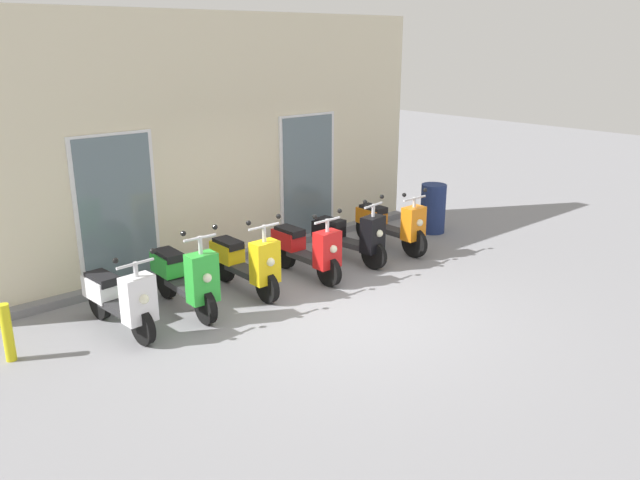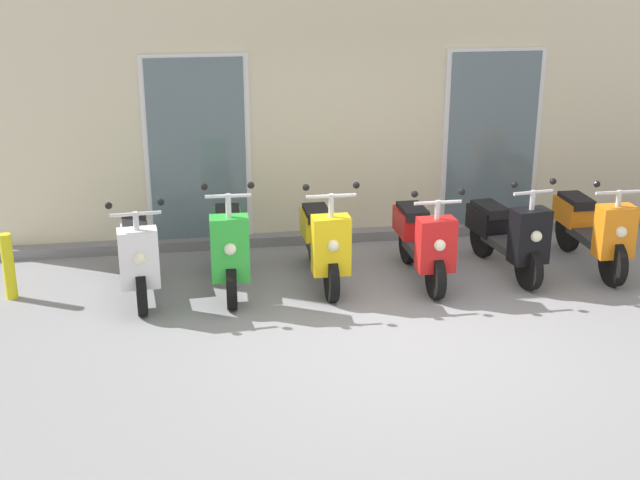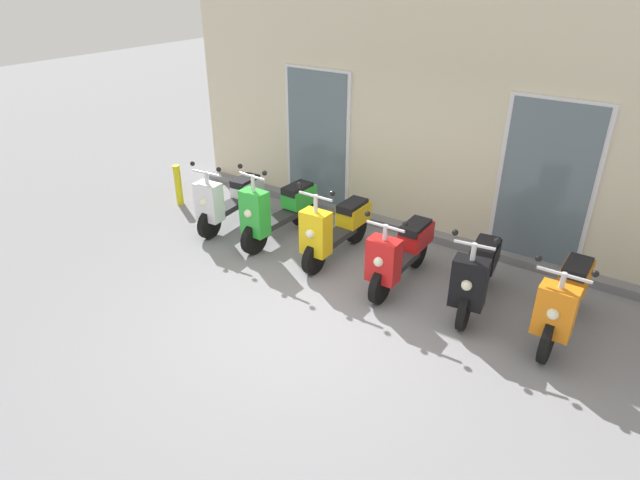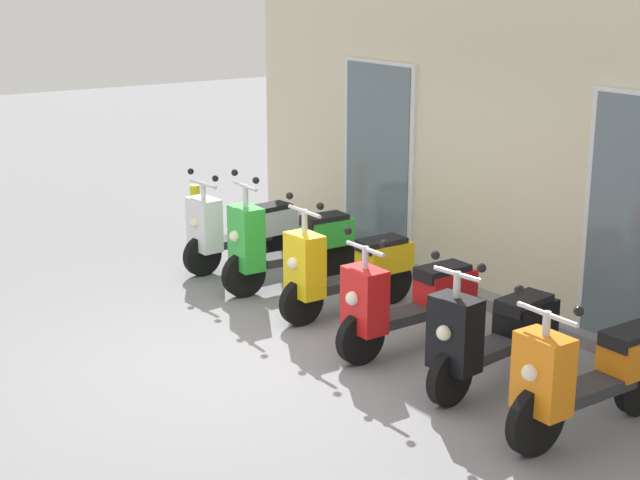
# 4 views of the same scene
# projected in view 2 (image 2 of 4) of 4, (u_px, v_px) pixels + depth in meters

# --- Properties ---
(ground_plane) EXTENTS (40.00, 40.00, 0.00)m
(ground_plane) POSITION_uv_depth(u_px,v_px,m) (403.00, 334.00, 7.99)
(ground_plane) COLOR gray
(storefront_facade) EXTENTS (8.47, 0.50, 3.97)m
(storefront_facade) POSITION_uv_depth(u_px,v_px,m) (346.00, 82.00, 10.11)
(storefront_facade) COLOR beige
(storefront_facade) RESTS_ON ground_plane
(scooter_white) EXTENTS (0.55, 1.52, 1.16)m
(scooter_white) POSITION_uv_depth(u_px,v_px,m) (138.00, 254.00, 8.74)
(scooter_white) COLOR black
(scooter_white) RESTS_ON ground_plane
(scooter_green) EXTENTS (0.52, 1.60, 1.30)m
(scooter_green) POSITION_uv_depth(u_px,v_px,m) (229.00, 245.00, 8.89)
(scooter_green) COLOR black
(scooter_green) RESTS_ON ground_plane
(scooter_yellow) EXTENTS (0.57, 1.55, 1.24)m
(scooter_yellow) POSITION_uv_depth(u_px,v_px,m) (323.00, 241.00, 9.08)
(scooter_yellow) COLOR black
(scooter_yellow) RESTS_ON ground_plane
(scooter_red) EXTENTS (0.56, 1.52, 1.15)m
(scooter_red) POSITION_uv_depth(u_px,v_px,m) (422.00, 239.00, 9.14)
(scooter_red) COLOR black
(scooter_red) RESTS_ON ground_plane
(scooter_black) EXTENTS (0.56, 1.51, 1.19)m
(scooter_black) POSITION_uv_depth(u_px,v_px,m) (507.00, 233.00, 9.35)
(scooter_black) COLOR black
(scooter_black) RESTS_ON ground_plane
(scooter_orange) EXTENTS (0.59, 1.63, 1.16)m
(scooter_orange) POSITION_uv_depth(u_px,v_px,m) (592.00, 227.00, 9.49)
(scooter_orange) COLOR black
(scooter_orange) RESTS_ON ground_plane
(curb_bollard) EXTENTS (0.12, 0.12, 0.70)m
(curb_bollard) POSITION_uv_depth(u_px,v_px,m) (9.00, 266.00, 8.68)
(curb_bollard) COLOR yellow
(curb_bollard) RESTS_ON ground_plane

